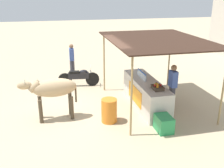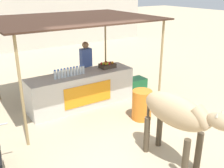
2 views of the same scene
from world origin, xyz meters
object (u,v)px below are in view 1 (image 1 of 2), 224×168
water_barrel (109,111)px  cow (53,89)px  fruit_crate (157,87)px  vendor_behind_counter (172,87)px  stall_counter (146,93)px  motorcycle_parked (79,77)px  passerby_on_street (72,61)px  cooler_box (164,124)px

water_barrel → cow: size_ratio=0.42×
fruit_crate → vendor_behind_counter: vendor_behind_counter is taller
water_barrel → cow: 1.92m
stall_counter → vendor_behind_counter: 1.01m
water_barrel → motorcycle_parked: motorcycle_parked is taller
stall_counter → passerby_on_street: bearing=-149.3°
vendor_behind_counter → water_barrel: 2.38m
water_barrel → cow: cow is taller
cooler_box → water_barrel: size_ratio=0.78×
motorcycle_parked → cow: bearing=-21.3°
water_barrel → motorcycle_parked: size_ratio=0.43×
water_barrel → passerby_on_street: (-4.77, -0.74, 0.46)m
vendor_behind_counter → passerby_on_street: 5.37m
water_barrel → cow: bearing=-109.8°
cooler_box → motorcycle_parked: motorcycle_parked is taller
passerby_on_street → cow: bearing=-13.1°
cow → passerby_on_street: size_ratio=1.11×
stall_counter → motorcycle_parked: stall_counter is taller
fruit_crate → passerby_on_street: size_ratio=0.27×
stall_counter → fruit_crate: 1.05m
fruit_crate → vendor_behind_counter: 0.80m
cooler_box → fruit_crate: bearing=171.4°
stall_counter → fruit_crate: size_ratio=6.82×
fruit_crate → cow: size_ratio=0.24×
cooler_box → passerby_on_street: bearing=-159.0°
fruit_crate → motorcycle_parked: bearing=-148.8°
stall_counter → vendor_behind_counter: bearing=53.2°
fruit_crate → cooler_box: size_ratio=0.73×
fruit_crate → water_barrel: fruit_crate is taller
cow → cooler_box: bearing=63.6°
fruit_crate → vendor_behind_counter: size_ratio=0.27×
vendor_behind_counter → cow: 4.02m
stall_counter → water_barrel: stall_counter is taller
vendor_behind_counter → passerby_on_street: same height
stall_counter → cow: bearing=-84.8°
passerby_on_street → vendor_behind_counter: bearing=34.6°
fruit_crate → water_barrel: bearing=-89.4°
cooler_box → water_barrel: 1.75m
cooler_box → cow: (-1.57, -3.16, 0.79)m
cooler_box → cow: 3.62m
stall_counter → passerby_on_street: (-3.86, -2.29, 0.37)m
vendor_behind_counter → cooler_box: 1.67m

